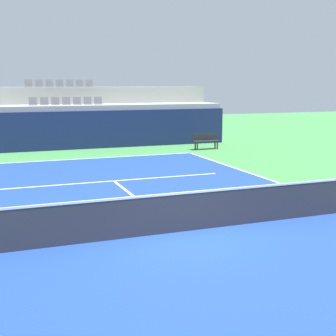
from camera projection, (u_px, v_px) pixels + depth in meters
The scene contains 12 objects.
ground_plane at pixel (180, 232), 11.18m from camera, with size 80.00×80.00×0.00m, color #387A3D.
court_surface at pixel (180, 232), 11.17m from camera, with size 11.00×24.00×0.01m, color navy.
baseline_far at pixel (85, 159), 22.17m from camera, with size 11.00×0.10×0.00m, color white.
service_line_far at pixel (114, 181), 17.06m from camera, with size 8.26×0.10×0.00m, color white.
centre_service_line at pixel (140, 201), 14.12m from camera, with size 0.10×6.40×0.00m, color white.
back_wall at pixel (72, 130), 25.26m from camera, with size 18.11×0.30×2.07m, color navy.
stands_tier_lower at pixel (68, 126), 26.48m from camera, with size 18.11×2.40×2.36m, color #9E9E99.
stands_tier_upper at pixel (61, 115), 28.60m from camera, with size 18.11×2.40×3.34m, color #9E9E99.
seating_row_lower at pixel (67, 103), 26.34m from camera, with size 4.08×0.44×0.44m.
seating_row_upper at pixel (60, 85), 28.37m from camera, with size 4.08×0.44×0.44m.
tennis_net at pixel (180, 212), 11.09m from camera, with size 11.08×0.08×1.07m.
player_bench at pixel (206, 140), 25.50m from camera, with size 1.50×0.40×0.85m.
Camera 1 is at (-4.07, -9.93, 3.48)m, focal length 49.93 mm.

